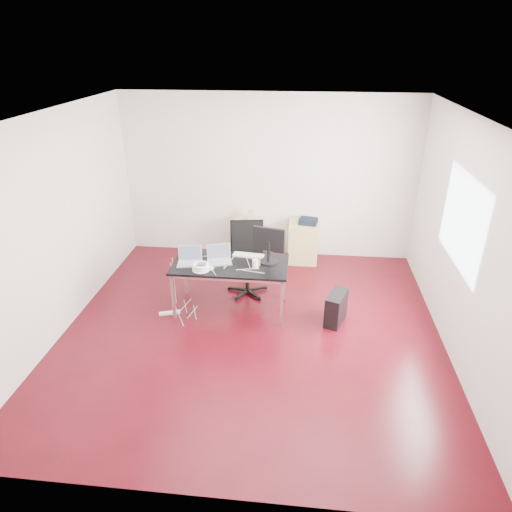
# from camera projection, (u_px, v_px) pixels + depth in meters

# --- Properties ---
(room_shell) EXTENTS (5.00, 5.00, 5.00)m
(room_shell) POSITION_uv_depth(u_px,v_px,m) (254.00, 235.00, 5.54)
(room_shell) COLOR #3C060E
(room_shell) RESTS_ON ground
(desk) EXTENTS (1.60, 0.80, 0.73)m
(desk) POSITION_uv_depth(u_px,v_px,m) (230.00, 267.00, 6.36)
(desk) COLOR black
(desk) RESTS_ON ground
(office_chair) EXTENTS (0.54, 0.56, 1.08)m
(office_chair) POSITION_uv_depth(u_px,v_px,m) (247.00, 255.00, 6.88)
(office_chair) COLOR black
(office_chair) RESTS_ON ground
(filing_cabinet_left) EXTENTS (0.50, 0.50, 0.70)m
(filing_cabinet_left) POSITION_uv_depth(u_px,v_px,m) (248.00, 240.00, 8.03)
(filing_cabinet_left) COLOR tan
(filing_cabinet_left) RESTS_ON ground
(filing_cabinet_right) EXTENTS (0.50, 0.50, 0.70)m
(filing_cabinet_right) POSITION_uv_depth(u_px,v_px,m) (303.00, 242.00, 7.94)
(filing_cabinet_right) COLOR tan
(filing_cabinet_right) RESTS_ON ground
(pc_tower) EXTENTS (0.34, 0.49, 0.44)m
(pc_tower) POSITION_uv_depth(u_px,v_px,m) (336.00, 308.00, 6.25)
(pc_tower) COLOR black
(pc_tower) RESTS_ON ground
(wastebasket) EXTENTS (0.25, 0.25, 0.28)m
(wastebasket) POSITION_uv_depth(u_px,v_px,m) (256.00, 251.00, 8.09)
(wastebasket) COLOR black
(wastebasket) RESTS_ON ground
(power_strip) EXTENTS (0.30, 0.15, 0.04)m
(power_strip) POSITION_uv_depth(u_px,v_px,m) (170.00, 313.00, 6.51)
(power_strip) COLOR white
(power_strip) RESTS_ON ground
(laptop_left) EXTENTS (0.36, 0.29, 0.23)m
(laptop_left) POSITION_uv_depth(u_px,v_px,m) (190.00, 260.00, 6.32)
(laptop_left) COLOR silver
(laptop_left) RESTS_ON desk
(laptop_right) EXTENTS (0.39, 0.34, 0.23)m
(laptop_right) POSITION_uv_depth(u_px,v_px,m) (219.00, 258.00, 6.37)
(laptop_right) COLOR silver
(laptop_right) RESTS_ON desk
(monitor) EXTENTS (0.45, 0.26, 0.51)m
(monitor) POSITION_uv_depth(u_px,v_px,m) (269.00, 243.00, 6.27)
(monitor) COLOR black
(monitor) RESTS_ON desk
(keyboard) EXTENTS (0.45, 0.20, 0.02)m
(keyboard) POSITION_uv_depth(u_px,v_px,m) (248.00, 255.00, 6.55)
(keyboard) COLOR white
(keyboard) RESTS_ON desk
(cup_white) EXTENTS (0.09, 0.09, 0.12)m
(cup_white) POSITION_uv_depth(u_px,v_px,m) (255.00, 264.00, 6.20)
(cup_white) COLOR white
(cup_white) RESTS_ON desk
(cup_brown) EXTENTS (0.09, 0.09, 0.10)m
(cup_brown) POSITION_uv_depth(u_px,v_px,m) (258.00, 262.00, 6.26)
(cup_brown) COLOR brown
(cup_brown) RESTS_ON desk
(cable_coil) EXTENTS (0.24, 0.24, 0.11)m
(cable_coil) POSITION_uv_depth(u_px,v_px,m) (201.00, 267.00, 6.12)
(cable_coil) COLOR white
(cable_coil) RESTS_ON desk
(power_adapter) EXTENTS (0.08, 0.08, 0.03)m
(power_adapter) POSITION_uv_depth(u_px,v_px,m) (210.00, 268.00, 6.17)
(power_adapter) COLOR white
(power_adapter) RESTS_ON desk
(speaker) EXTENTS (0.09, 0.08, 0.18)m
(speaker) POSITION_uv_depth(u_px,v_px,m) (251.00, 215.00, 7.88)
(speaker) COLOR #9E9E9E
(speaker) RESTS_ON filing_cabinet_left
(navy_garment) EXTENTS (0.34, 0.29, 0.09)m
(navy_garment) POSITION_uv_depth(u_px,v_px,m) (308.00, 221.00, 7.75)
(navy_garment) COLOR black
(navy_garment) RESTS_ON filing_cabinet_right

